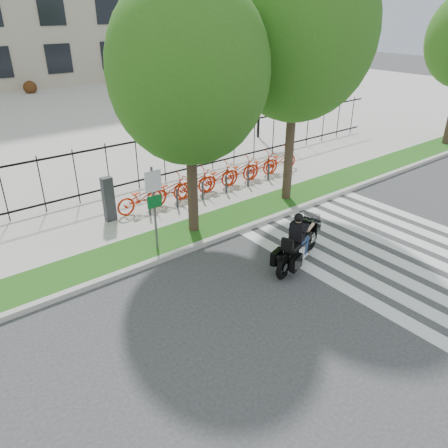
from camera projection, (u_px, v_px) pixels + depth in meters
ground at (285, 322)px, 10.05m from camera, size 120.00×120.00×0.00m
curb at (186, 250)px, 12.90m from camera, size 60.00×0.20×0.15m
grass_verge at (171, 239)px, 13.50m from camera, size 60.00×1.50×0.15m
sidewalk at (133, 212)px, 15.26m from camera, size 60.00×3.50×0.15m
plaza at (3, 121)px, 27.62m from camera, size 80.00×34.00×0.10m
crosswalk_stripes at (402, 256)px, 12.72m from camera, size 5.70×8.00×0.01m
iron_fence at (108, 170)px, 16.01m from camera, size 30.00×0.06×2.00m
lamp_post_right at (260, 78)px, 22.59m from camera, size 1.06×0.70×4.25m
street_tree_1 at (188, 71)px, 11.80m from camera, size 4.47×4.47×7.38m
street_tree_2 at (297, 29)px, 13.69m from camera, size 5.03×5.03×8.63m
bike_share_station at (217, 177)px, 16.76m from camera, size 8.92×0.87×1.50m
sign_pole_regulatory at (154, 199)px, 12.12m from camera, size 0.50×0.09×2.50m
motorcycle_rider at (299, 243)px, 12.10m from camera, size 2.42×1.18×1.93m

